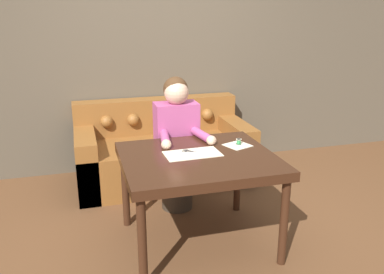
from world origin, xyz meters
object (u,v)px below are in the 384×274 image
dining_table (198,165)px  thread_spool (239,142)px  couch (163,152)px  person (177,144)px  scissors (190,151)px

dining_table → thread_spool: 0.43m
couch → person: bearing=-91.4°
person → scissors: person is taller
person → thread_spool: bearing=-48.9°
couch → dining_table: bearing=-90.3°
dining_table → couch: 1.38m
dining_table → person: bearing=91.0°
dining_table → couch: bearing=89.7°
dining_table → couch: size_ratio=0.63×
couch → thread_spool: 1.31m
person → thread_spool: size_ratio=26.89×
dining_table → person: size_ratio=0.92×
dining_table → couch: (0.01, 1.33, -0.35)m
dining_table → person: (-0.01, 0.61, -0.03)m
person → scissors: (-0.02, -0.52, 0.11)m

